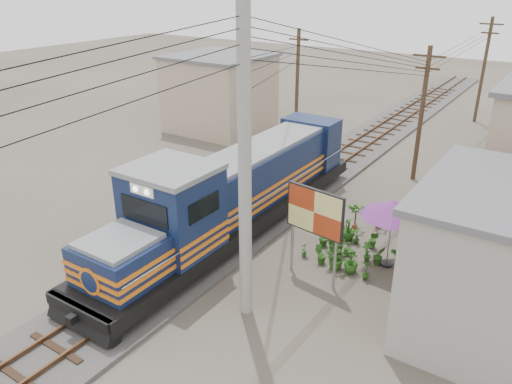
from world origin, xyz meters
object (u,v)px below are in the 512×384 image
Objects in this scene: locomotive at (234,195)px; vendor at (420,222)px; market_umbrella at (393,209)px; billboard at (315,214)px.

locomotive is 7.70m from vendor.
market_umbrella is (6.36, 1.02, 0.62)m from locomotive.
billboard is 2.00× the size of vendor.
locomotive reaches higher than billboard.
market_umbrella is 1.71× the size of vendor.
locomotive is at bearing 171.19° from billboard.
vendor is (0.45, 2.46, -1.48)m from market_umbrella.
market_umbrella is (1.95, 2.42, -0.24)m from billboard.
vendor is (2.40, 4.87, -1.73)m from billboard.
billboard is (4.42, -1.39, 0.86)m from locomotive.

